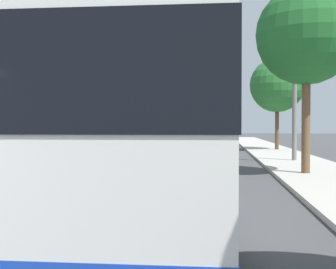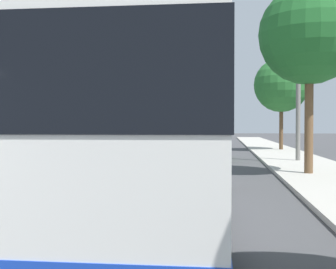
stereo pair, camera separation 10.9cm
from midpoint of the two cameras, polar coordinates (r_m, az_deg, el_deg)
The scene contains 8 objects.
lane_divider_line at distance 14.44m, azimuth -7.35°, elevation -6.46°, with size 110.00×0.16×0.01m, color silver.
coach_bus at distance 9.25m, azimuth -1.20°, elevation 1.44°, with size 11.26×2.92×3.42m.
car_ahead_same_lane at distance 23.68m, azimuth 5.35°, elevation -1.73°, with size 4.45×1.89×1.54m.
car_oncoming at distance 49.08m, azimuth -0.63°, elevation -0.25°, with size 4.42×1.90×1.50m.
car_side_street at distance 31.77m, azimuth -4.20°, elevation -1.00°, with size 4.22×2.03×1.54m.
roadside_tree_mid_block at distance 16.90m, azimuth 18.31°, elevation 12.83°, with size 3.79×3.79×7.27m.
roadside_tree_far_block at distance 32.96m, azimuth 14.68°, elevation 6.56°, with size 4.14×4.14×7.13m.
utility_pole at distance 22.65m, azimuth 16.86°, elevation 4.47°, with size 0.24×0.24×6.49m, color slate.
Camera 1 is at (-3.87, -3.51, 1.91)m, focal length 44.37 mm.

